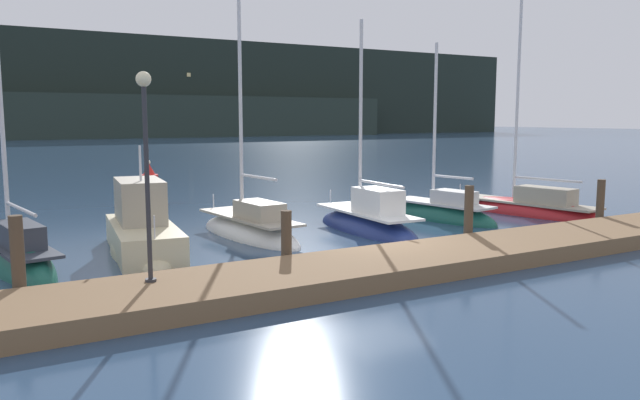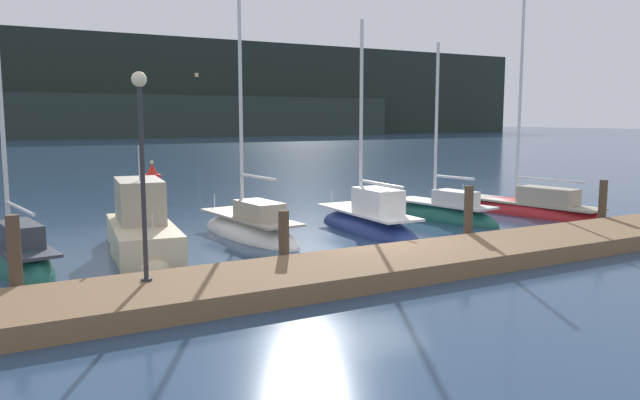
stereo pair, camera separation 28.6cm
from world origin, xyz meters
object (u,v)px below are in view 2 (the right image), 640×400
Objects in this scene: sailboat_berth_4 at (368,226)px; sailboat_berth_6 at (529,211)px; motorboat_berth_2 at (143,240)px; rowboat_adrift at (557,198)px; dock_lamppost at (141,144)px; sailboat_berth_5 at (443,217)px; channel_buoy at (153,188)px; sailboat_berth_3 at (250,232)px; sailboat_berth_1 at (15,261)px.

sailboat_berth_6 is (7.89, -0.01, -0.04)m from sailboat_berth_4.
rowboat_adrift is (20.70, 2.54, -0.35)m from motorboat_berth_2.
motorboat_berth_2 is 6.08m from dock_lamppost.
sailboat_berth_5 reaches higher than channel_buoy.
sailboat_berth_5 reaches higher than dock_lamppost.
sailboat_berth_3 is 1.13× the size of sailboat_berth_4.
rowboat_adrift is at bearing 14.32° from sailboat_berth_5.
sailboat_berth_1 reaches higher than rowboat_adrift.
sailboat_berth_1 is at bearing 114.54° from dock_lamppost.
sailboat_berth_5 is 1.68× the size of dock_lamppost.
sailboat_berth_1 is 2.25× the size of dock_lamppost.
sailboat_berth_6 is 5.40× the size of channel_buoy.
sailboat_berth_1 is 18.99m from sailboat_berth_6.
rowboat_adrift is (24.12, 2.65, -0.12)m from sailboat_berth_1.
sailboat_berth_5 is at bearing 1.24° from sailboat_berth_1.
sailboat_berth_3 reaches higher than motorboat_berth_2.
dock_lamppost is (-12.69, -5.37, 3.27)m from sailboat_berth_5.
sailboat_berth_4 is at bearing -15.26° from sailboat_berth_3.
sailboat_berth_1 is 3.43m from motorboat_berth_2.
sailboat_berth_6 reaches higher than dock_lamppost.
sailboat_berth_5 is (14.99, 0.32, -0.01)m from sailboat_berth_1.
sailboat_berth_6 is at bearing -39.21° from channel_buoy.
motorboat_berth_2 is 0.52× the size of sailboat_berth_6.
sailboat_berth_3 is at bearing 10.11° from motorboat_berth_2.
sailboat_berth_1 is 6.43m from dock_lamppost.
sailboat_berth_5 is (7.89, -0.45, -0.03)m from sailboat_berth_3.
channel_buoy is (-0.90, 9.33, 0.61)m from sailboat_berth_3.
rowboat_adrift is at bearing 6.99° from motorboat_berth_2.
sailboat_berth_3 reaches higher than rowboat_adrift.
sailboat_berth_6 is 16.50m from channel_buoy.
sailboat_berth_1 is 15.00m from sailboat_berth_5.
rowboat_adrift is at bearing 6.28° from sailboat_berth_1.
sailboat_berth_5 is at bearing 9.32° from sailboat_berth_4.
sailboat_berth_1 is at bearing -173.79° from sailboat_berth_3.
sailboat_berth_4 is at bearing -64.87° from channel_buoy.
motorboat_berth_2 is at bearing 77.79° from dock_lamppost.
sailboat_berth_1 is at bearing -178.06° from motorboat_berth_2.
motorboat_berth_2 is 7.69m from sailboat_berth_4.
sailboat_berth_6 is (18.99, -0.32, 0.02)m from sailboat_berth_1.
sailboat_berth_3 is 11.93m from sailboat_berth_6.
sailboat_berth_1 is 24.27m from rowboat_adrift.
motorboat_berth_2 is 0.77× the size of sailboat_berth_5.
channel_buoy is at bearing 74.38° from motorboat_berth_2.
motorboat_berth_2 is at bearing -105.62° from channel_buoy.
sailboat_berth_4 is at bearing -167.15° from rowboat_adrift.
sailboat_berth_1 is 1.12× the size of sailboat_berth_3.
channel_buoy is 0.45× the size of dock_lamppost.
motorboat_berth_2 is at bearing -173.01° from rowboat_adrift.
sailboat_berth_4 is at bearing 28.26° from dock_lamppost.
channel_buoy is 0.74× the size of rowboat_adrift.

